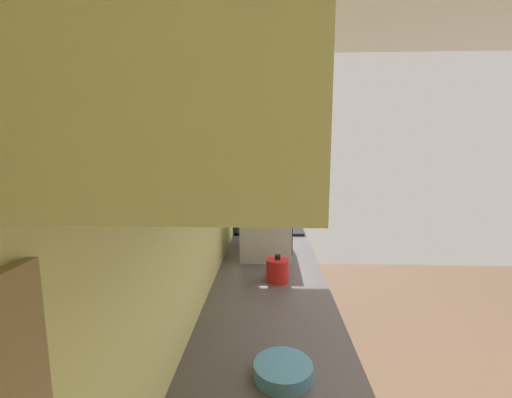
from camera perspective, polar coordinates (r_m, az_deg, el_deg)
name	(u,v)px	position (r m, az deg, el deg)	size (l,w,h in m)	color
wall_back	(197,218)	(1.68, -10.09, -3.22)	(3.83, 0.12, 2.57)	#E3DD8A
upper_cabinets	(235,77)	(1.23, -3.61, 20.07)	(1.79, 0.36, 0.64)	beige
oven_range	(269,273)	(3.18, 2.26, -12.60)	(0.64, 0.62, 1.10)	black
microwave	(266,232)	(2.29, 1.79, -5.70)	(0.47, 0.33, 0.29)	#B7BABF
bowl	(283,370)	(1.18, 4.66, -27.11)	(0.19, 0.19, 0.05)	#4C8CBF
kettle	(278,270)	(1.84, 3.71, -12.04)	(0.17, 0.12, 0.15)	red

